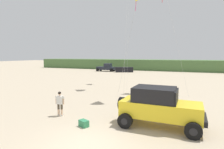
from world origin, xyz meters
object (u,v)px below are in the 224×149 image
(jeep, at_px, (159,106))
(distant_sedan, at_px, (124,70))
(person_watching, at_px, (60,102))
(distant_pickup, at_px, (106,68))
(cooler_box, at_px, (84,123))

(jeep, relative_size, distant_sedan, 1.16)
(person_watching, relative_size, distant_pickup, 0.36)
(distant_pickup, relative_size, distant_sedan, 1.11)
(cooler_box, distance_m, distant_pickup, 36.67)
(jeep, height_order, cooler_box, jeep)
(jeep, xyz_separation_m, cooler_box, (-3.96, -1.66, -1.01))
(cooler_box, relative_size, distant_sedan, 0.13)
(jeep, xyz_separation_m, distant_pickup, (-17.44, 32.43, -0.26))
(distant_sedan, bearing_deg, person_watching, -98.49)
(cooler_box, xyz_separation_m, distant_sedan, (-8.56, 33.53, 0.41))
(jeep, relative_size, cooler_box, 8.72)
(cooler_box, bearing_deg, person_watching, 179.44)
(cooler_box, bearing_deg, jeep, 45.69)
(person_watching, height_order, distant_pickup, distant_pickup)
(jeep, bearing_deg, cooler_box, -157.29)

